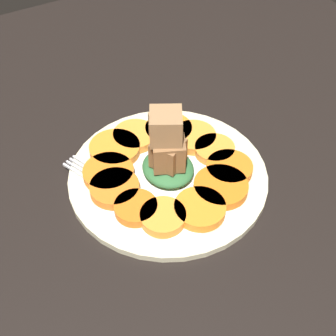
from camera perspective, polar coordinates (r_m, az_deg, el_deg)
table_slab at (r=69.03cm, az=0.00°, el=-1.78°), size 120.00×120.00×2.00cm
plate at (r=67.91cm, az=0.00°, el=-0.92°), size 28.79×28.79×1.05cm
carrot_slice_0 at (r=65.18cm, az=6.45°, el=-2.30°), size 7.61×7.61×1.33cm
carrot_slice_1 at (r=67.76cm, az=7.48°, el=-0.04°), size 6.71×6.71×1.33cm
carrot_slice_2 at (r=70.11cm, az=5.82°, el=2.10°), size 6.02×6.02×1.33cm
carrot_slice_3 at (r=72.04cm, az=3.16°, el=3.77°), size 6.82×6.82×1.33cm
carrot_slice_4 at (r=73.14cm, az=0.08°, el=4.64°), size 7.32×7.32×1.33cm
carrot_slice_5 at (r=72.30cm, az=-4.07°, el=3.91°), size 6.69×6.69×1.33cm
carrot_slice_6 at (r=70.52cm, az=-6.50°, el=2.36°), size 7.63×7.63×1.33cm
carrot_slice_7 at (r=67.12cm, az=-7.27°, el=-0.58°), size 7.28×7.28×1.33cm
carrot_slice_8 at (r=65.02cm, az=-6.52°, el=-2.47°), size 6.92×6.92×1.33cm
carrot_slice_9 at (r=62.52cm, az=-3.94°, el=-4.86°), size 5.82×5.82×1.33cm
carrot_slice_10 at (r=61.44cm, az=-0.61°, el=-5.97°), size 6.10×6.10×1.33cm
carrot_slice_11 at (r=62.39cm, az=3.85°, el=-5.00°), size 6.95×6.95×1.33cm
center_pile at (r=64.52cm, az=0.01°, el=2.22°), size 8.03×7.22×10.57cm
fork at (r=65.47cm, az=-6.32°, el=-2.61°), size 19.08×9.11×0.40cm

